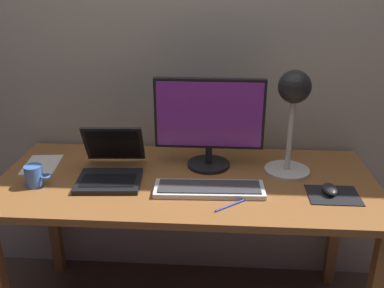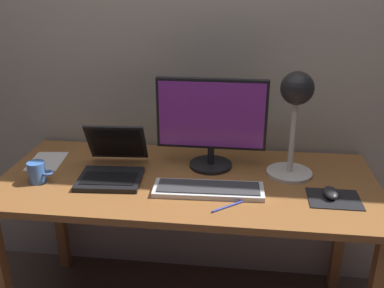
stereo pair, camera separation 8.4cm
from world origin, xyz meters
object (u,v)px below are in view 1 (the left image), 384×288
at_px(mouse, 330,189).
at_px(pen, 230,205).
at_px(laptop, 111,163).
at_px(desk_lamp, 293,105).
at_px(coffee_mug, 34,176).
at_px(monitor, 209,119).
at_px(keyboard_main, 209,189).

xyz_separation_m(mouse, pen, (-0.40, -0.13, -0.02)).
height_order(laptop, pen, laptop).
height_order(desk_lamp, coffee_mug, desk_lamp).
distance_m(coffee_mug, pen, 0.80).
xyz_separation_m(desk_lamp, pen, (-0.25, -0.31, -0.30)).
height_order(monitor, mouse, monitor).
height_order(laptop, desk_lamp, desk_lamp).
bearing_deg(monitor, desk_lamp, -6.66).
bearing_deg(monitor, mouse, -24.97).
height_order(keyboard_main, laptop, laptop).
xyz_separation_m(monitor, laptop, (-0.41, -0.12, -0.16)).
bearing_deg(keyboard_main, mouse, 1.77).
xyz_separation_m(laptop, mouse, (0.90, -0.10, -0.04)).
bearing_deg(desk_lamp, laptop, -173.85).
relative_size(keyboard_main, mouse, 4.64).
distance_m(laptop, mouse, 0.91).
distance_m(keyboard_main, coffee_mug, 0.71).
bearing_deg(coffee_mug, mouse, 0.54).
bearing_deg(mouse, coffee_mug, -179.46).
relative_size(monitor, desk_lamp, 1.05).
relative_size(monitor, coffee_mug, 4.48).
bearing_deg(coffee_mug, keyboard_main, -0.28).
xyz_separation_m(mouse, coffee_mug, (-1.19, -0.01, 0.02)).
bearing_deg(mouse, pen, -162.29).
bearing_deg(monitor, keyboard_main, -87.56).
height_order(monitor, keyboard_main, monitor).
distance_m(laptop, desk_lamp, 0.80).
bearing_deg(mouse, desk_lamp, 127.18).
height_order(monitor, pen, monitor).
xyz_separation_m(keyboard_main, mouse, (0.48, 0.01, 0.01)).
bearing_deg(keyboard_main, laptop, 164.26).
distance_m(desk_lamp, coffee_mug, 1.10).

